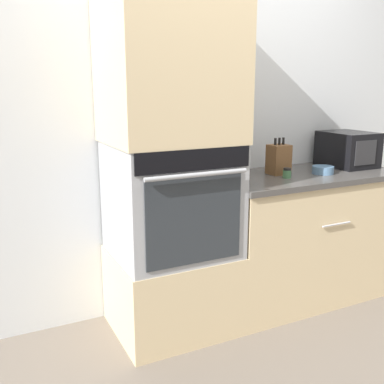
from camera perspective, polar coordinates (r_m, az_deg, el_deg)
ground_plane at (r=2.80m, az=6.98°, el=-17.66°), size 12.00×12.00×0.00m
wall_back at (r=2.95m, az=0.86°, el=9.73°), size 8.00×0.05×2.50m
oven_cabinet_base at (r=2.77m, az=-2.52°, el=-12.26°), size 0.69×0.60×0.48m
wall_oven at (r=2.57m, az=-2.62°, el=-0.87°), size 0.67×0.64×0.65m
oven_cabinet_upper at (r=2.50m, az=-2.85°, el=16.43°), size 0.69×0.60×0.88m
counter_unit at (r=3.18m, az=13.77°, el=-5.33°), size 1.28×0.63×0.87m
microwave at (r=3.39m, az=19.14°, el=5.16°), size 0.30×0.37×0.25m
knife_block at (r=2.98m, az=10.94°, el=4.10°), size 0.13×0.12×0.24m
bowl at (r=3.07m, az=16.28°, el=2.71°), size 0.14×0.14×0.05m
condiment_jar_near at (r=2.87m, az=11.97°, el=2.36°), size 0.05×0.05×0.06m
condiment_jar_mid at (r=3.24m, az=11.24°, el=4.10°), size 0.04×0.04×0.12m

